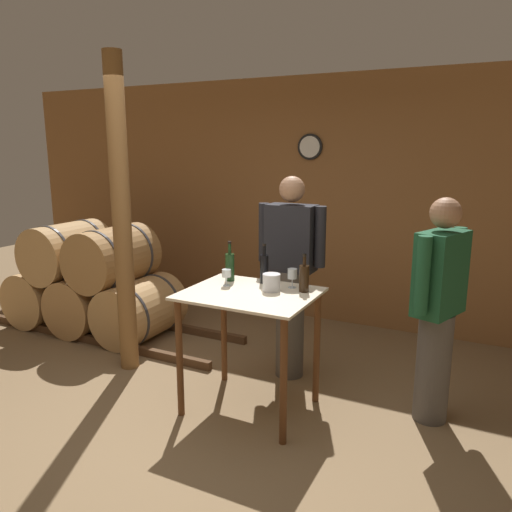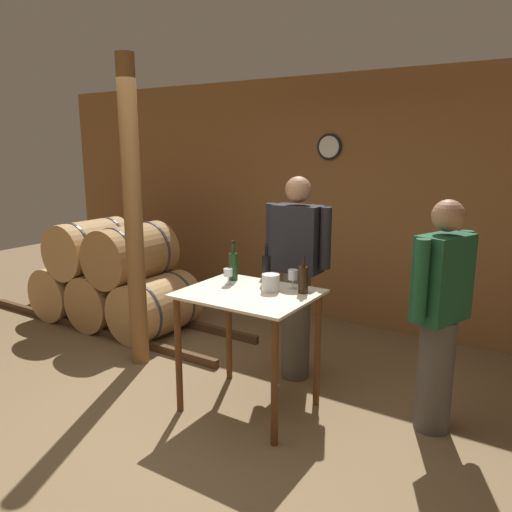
% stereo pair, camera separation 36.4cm
% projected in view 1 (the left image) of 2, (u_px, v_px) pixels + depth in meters
% --- Properties ---
extents(ground_plane, '(14.00, 14.00, 0.00)m').
position_uv_depth(ground_plane, '(186.00, 435.00, 3.44)').
color(ground_plane, brown).
extents(back_wall, '(8.40, 0.08, 2.70)m').
position_uv_depth(back_wall, '(322.00, 201.00, 5.53)').
color(back_wall, brown).
rests_on(back_wall, ground_plane).
extents(barrel_rack, '(3.39, 0.84, 1.16)m').
position_uv_depth(barrel_rack, '(92.00, 283.00, 5.36)').
color(barrel_rack, '#4C331E').
rests_on(barrel_rack, ground_plane).
extents(tasting_table, '(0.94, 0.76, 0.92)m').
position_uv_depth(tasting_table, '(250.00, 317.00, 3.65)').
color(tasting_table, beige).
rests_on(tasting_table, ground_plane).
extents(wooden_post, '(0.16, 0.16, 2.70)m').
position_uv_depth(wooden_post, '(122.00, 219.00, 4.23)').
color(wooden_post, brown).
rests_on(wooden_post, ground_plane).
extents(wine_bottle_far_left, '(0.07, 0.07, 0.32)m').
position_uv_depth(wine_bottle_far_left, '(230.00, 266.00, 3.90)').
color(wine_bottle_far_left, '#193819').
rests_on(wine_bottle_far_left, tasting_table).
extents(wine_bottle_left, '(0.07, 0.07, 0.31)m').
position_uv_depth(wine_bottle_left, '(264.00, 268.00, 3.83)').
color(wine_bottle_left, black).
rests_on(wine_bottle_left, tasting_table).
extents(wine_bottle_center, '(0.07, 0.07, 0.28)m').
position_uv_depth(wine_bottle_center, '(304.00, 277.00, 3.60)').
color(wine_bottle_center, black).
rests_on(wine_bottle_center, tasting_table).
extents(wine_glass_near_left, '(0.07, 0.07, 0.13)m').
position_uv_depth(wine_glass_near_left, '(226.00, 274.00, 3.76)').
color(wine_glass_near_left, silver).
rests_on(wine_glass_near_left, tasting_table).
extents(wine_glass_near_center, '(0.07, 0.07, 0.15)m').
position_uv_depth(wine_glass_near_center, '(292.00, 274.00, 3.70)').
color(wine_glass_near_center, silver).
rests_on(wine_glass_near_center, tasting_table).
extents(ice_bucket, '(0.13, 0.13, 0.13)m').
position_uv_depth(ice_bucket, '(271.00, 282.00, 3.63)').
color(ice_bucket, silver).
rests_on(ice_bucket, tasting_table).
extents(person_host, '(0.34, 0.56, 1.62)m').
position_uv_depth(person_host, '(438.00, 307.00, 3.47)').
color(person_host, '#4C4742').
rests_on(person_host, ground_plane).
extents(person_visitor_with_scarf, '(0.59, 0.24, 1.72)m').
position_uv_depth(person_visitor_with_scarf, '(291.00, 274.00, 4.17)').
color(person_visitor_with_scarf, '#4C4742').
rests_on(person_visitor_with_scarf, ground_plane).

